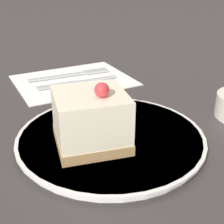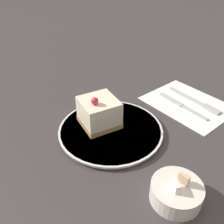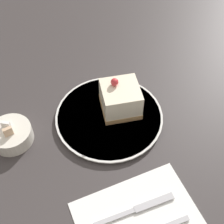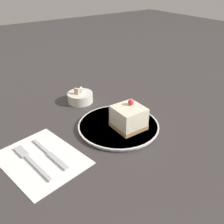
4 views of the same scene
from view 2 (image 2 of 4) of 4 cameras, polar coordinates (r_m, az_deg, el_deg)
The scene contains 7 objects.
ground_plane at distance 0.64m, azimuth -1.65°, elevation -4.17°, with size 4.00×4.00×0.00m, color #383333.
plate at distance 0.63m, azimuth -0.31°, elevation -4.15°, with size 0.26×0.26×0.01m.
cake_slice at distance 0.62m, azimuth -2.98°, elevation -0.09°, with size 0.09×0.09×0.09m.
napkin at distance 0.77m, azimuth 16.91°, elevation 1.86°, with size 0.22×0.26×0.00m.
fork at distance 0.78m, azimuth 19.00°, elevation 2.18°, with size 0.04×0.18×0.00m.
knife at distance 0.76m, azimuth 14.88°, elevation 1.96°, with size 0.04×0.17×0.00m.
sugar_bowl at distance 0.49m, azimuth 14.46°, elevation -17.32°, with size 0.10×0.10×0.06m.
Camera 2 is at (0.23, 0.44, 0.40)m, focal length 40.00 mm.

